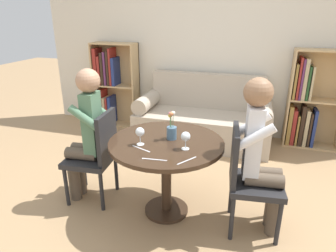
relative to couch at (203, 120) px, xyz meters
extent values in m
plane|color=tan|center=(0.00, -1.73, -0.31)|extent=(16.00, 16.00, 0.00)
cube|color=silver|center=(0.00, 0.42, 1.04)|extent=(5.20, 0.05, 2.70)
cylinder|color=#382619|center=(0.00, -1.73, 0.38)|extent=(0.99, 0.99, 0.03)
cylinder|color=#382619|center=(0.00, -1.73, 0.04)|extent=(0.09, 0.09, 0.65)
cylinder|color=#382619|center=(0.00, -1.73, -0.30)|extent=(0.40, 0.40, 0.03)
cube|color=#B7A893|center=(0.00, -0.05, -0.10)|extent=(1.84, 0.80, 0.42)
cube|color=#B7A893|center=(0.00, 0.27, 0.36)|extent=(1.62, 0.16, 0.50)
cylinder|color=#B7A893|center=(-0.81, -0.05, 0.22)|extent=(0.22, 0.72, 0.22)
cylinder|color=#B7A893|center=(0.81, -0.05, 0.22)|extent=(0.22, 0.72, 0.22)
cube|color=tan|center=(-1.45, 0.37, 0.34)|extent=(0.70, 0.02, 1.31)
cube|color=tan|center=(-1.79, 0.24, 0.34)|extent=(0.02, 0.28, 1.31)
cube|color=tan|center=(-1.11, 0.24, 0.34)|extent=(0.02, 0.28, 1.31)
cube|color=tan|center=(-1.45, 0.24, -0.30)|extent=(0.66, 0.28, 0.02)
cube|color=tan|center=(-1.45, 0.24, 0.34)|extent=(0.66, 0.28, 0.02)
cube|color=tan|center=(-1.45, 0.24, 0.99)|extent=(0.66, 0.28, 0.02)
cube|color=#234723|center=(-1.75, 0.23, -0.03)|extent=(0.03, 0.23, 0.51)
cube|color=maroon|center=(-1.69, 0.23, -0.01)|extent=(0.05, 0.23, 0.55)
cube|color=tan|center=(-1.64, 0.23, -0.07)|extent=(0.04, 0.23, 0.43)
cube|color=maroon|center=(-1.59, 0.23, -0.07)|extent=(0.03, 0.23, 0.43)
cube|color=navy|center=(-1.54, 0.23, -0.06)|extent=(0.05, 0.23, 0.45)
cube|color=maroon|center=(-1.74, 0.23, 0.63)|extent=(0.05, 0.23, 0.55)
cube|color=maroon|center=(-1.68, 0.23, 0.58)|extent=(0.04, 0.23, 0.44)
cube|color=#332319|center=(-1.62, 0.23, 0.60)|extent=(0.04, 0.23, 0.50)
cube|color=#602D5B|center=(-1.58, 0.23, 0.61)|extent=(0.03, 0.23, 0.51)
cube|color=#332319|center=(-1.53, 0.23, 0.62)|extent=(0.04, 0.23, 0.52)
cube|color=maroon|center=(-1.48, 0.23, 0.64)|extent=(0.03, 0.23, 0.57)
cube|color=navy|center=(-1.44, 0.23, 0.57)|extent=(0.05, 0.23, 0.43)
cube|color=tan|center=(1.45, 0.37, 0.34)|extent=(0.70, 0.02, 1.31)
cube|color=tan|center=(1.11, 0.24, 0.34)|extent=(0.02, 0.28, 1.31)
cube|color=tan|center=(1.45, 0.24, -0.30)|extent=(0.66, 0.28, 0.02)
cube|color=tan|center=(1.45, 0.24, 0.34)|extent=(0.66, 0.28, 0.02)
cube|color=tan|center=(1.45, 0.24, 0.99)|extent=(0.66, 0.28, 0.02)
cube|color=olive|center=(1.16, 0.23, -0.02)|extent=(0.05, 0.23, 0.54)
cube|color=maroon|center=(1.22, 0.23, -0.04)|extent=(0.05, 0.23, 0.49)
cube|color=olive|center=(1.27, 0.23, -0.08)|extent=(0.03, 0.23, 0.42)
cube|color=#332319|center=(1.32, 0.23, -0.01)|extent=(0.05, 0.23, 0.56)
cube|color=tan|center=(1.38, 0.23, -0.04)|extent=(0.05, 0.23, 0.50)
cube|color=#332319|center=(1.42, 0.23, -0.05)|extent=(0.03, 0.23, 0.47)
cube|color=navy|center=(1.47, 0.23, -0.03)|extent=(0.04, 0.23, 0.51)
cube|color=olive|center=(1.15, 0.23, 0.58)|extent=(0.03, 0.23, 0.46)
cube|color=maroon|center=(1.19, 0.23, 0.62)|extent=(0.03, 0.23, 0.54)
cube|color=#602D5B|center=(1.23, 0.23, 0.62)|extent=(0.03, 0.23, 0.52)
cube|color=tan|center=(1.27, 0.23, 0.62)|extent=(0.04, 0.23, 0.53)
cube|color=#234723|center=(1.31, 0.23, 0.57)|extent=(0.03, 0.23, 0.43)
cube|color=tan|center=(1.35, 0.23, 0.57)|extent=(0.03, 0.23, 0.44)
cylinder|color=#232326|center=(-0.96, -1.56, -0.11)|extent=(0.04, 0.04, 0.40)
cylinder|color=#232326|center=(-0.93, -1.92, -0.11)|extent=(0.04, 0.04, 0.40)
cylinder|color=#232326|center=(-0.60, -1.53, -0.11)|extent=(0.04, 0.04, 0.40)
cylinder|color=#232326|center=(-0.57, -1.89, -0.11)|extent=(0.04, 0.04, 0.40)
cube|color=#232326|center=(-0.77, -1.73, 0.11)|extent=(0.45, 0.45, 0.05)
cube|color=#232326|center=(-0.58, -1.71, 0.36)|extent=(0.07, 0.38, 0.45)
cylinder|color=#232326|center=(0.96, -1.89, -0.11)|extent=(0.04, 0.04, 0.40)
cylinder|color=#232326|center=(0.92, -1.53, -0.11)|extent=(0.04, 0.04, 0.40)
cylinder|color=#232326|center=(0.61, -1.93, -0.11)|extent=(0.04, 0.04, 0.40)
cylinder|color=#232326|center=(0.57, -1.58, -0.11)|extent=(0.04, 0.04, 0.40)
cube|color=#232326|center=(0.77, -1.73, 0.11)|extent=(0.47, 0.47, 0.05)
cube|color=#232326|center=(0.58, -1.75, 0.36)|extent=(0.08, 0.38, 0.45)
cylinder|color=brown|center=(-0.93, -1.69, -0.09)|extent=(0.11, 0.11, 0.45)
cylinder|color=brown|center=(-0.92, -1.80, -0.09)|extent=(0.11, 0.11, 0.45)
cylinder|color=brown|center=(-0.82, -1.68, 0.19)|extent=(0.31, 0.13, 0.11)
cylinder|color=brown|center=(-0.81, -1.79, 0.19)|extent=(0.31, 0.13, 0.11)
cube|color=#517A5B|center=(-0.71, -1.73, 0.48)|extent=(0.14, 0.21, 0.58)
cylinder|color=#517A5B|center=(-0.72, -1.59, 0.58)|extent=(0.29, 0.09, 0.23)
cylinder|color=#517A5B|center=(-0.69, -1.86, 0.58)|extent=(0.29, 0.09, 0.23)
sphere|color=tan|center=(-0.71, -1.73, 0.88)|extent=(0.21, 0.21, 0.21)
cylinder|color=brown|center=(0.93, -1.76, -0.09)|extent=(0.11, 0.11, 0.45)
cylinder|color=brown|center=(0.92, -1.65, -0.09)|extent=(0.11, 0.11, 0.45)
cylinder|color=brown|center=(0.82, -1.77, 0.19)|extent=(0.31, 0.14, 0.11)
cylinder|color=brown|center=(0.81, -1.66, 0.19)|extent=(0.31, 0.14, 0.11)
cube|color=white|center=(0.71, -1.73, 0.48)|extent=(0.14, 0.21, 0.58)
cylinder|color=white|center=(0.72, -1.87, 0.58)|extent=(0.29, 0.10, 0.23)
cylinder|color=white|center=(0.69, -1.60, 0.58)|extent=(0.29, 0.10, 0.23)
sphere|color=#936B4C|center=(0.71, -1.73, 0.88)|extent=(0.22, 0.22, 0.22)
cylinder|color=white|center=(-0.18, -1.86, 0.40)|extent=(0.06, 0.06, 0.00)
cylinder|color=white|center=(-0.18, -1.86, 0.45)|extent=(0.01, 0.01, 0.08)
sphere|color=white|center=(-0.18, -1.86, 0.51)|extent=(0.08, 0.08, 0.08)
sphere|color=beige|center=(-0.18, -1.86, 0.51)|extent=(0.05, 0.05, 0.05)
cylinder|color=white|center=(0.19, -1.83, 0.40)|extent=(0.06, 0.06, 0.00)
cylinder|color=white|center=(0.19, -1.83, 0.44)|extent=(0.01, 0.01, 0.07)
sphere|color=white|center=(0.19, -1.83, 0.51)|extent=(0.08, 0.08, 0.08)
sphere|color=maroon|center=(0.19, -1.83, 0.50)|extent=(0.06, 0.06, 0.06)
cylinder|color=slate|center=(0.03, -1.67, 0.46)|extent=(0.09, 0.09, 0.11)
cylinder|color=#4C7A42|center=(0.04, -1.67, 0.57)|extent=(0.01, 0.00, 0.13)
sphere|color=silver|center=(0.04, -1.67, 0.64)|extent=(0.04, 0.04, 0.04)
cylinder|color=#4C7A42|center=(0.02, -1.67, 0.56)|extent=(0.00, 0.01, 0.11)
sphere|color=#EACC4C|center=(0.02, -1.67, 0.62)|extent=(0.04, 0.04, 0.04)
cylinder|color=#4C7A42|center=(0.02, -1.67, 0.57)|extent=(0.00, 0.01, 0.12)
sphere|color=#D16684|center=(0.02, -1.67, 0.63)|extent=(0.04, 0.04, 0.04)
cylinder|color=#4C7A42|center=(0.03, -1.69, 0.57)|extent=(0.01, 0.01, 0.13)
sphere|color=#E07F4C|center=(0.03, -1.69, 0.64)|extent=(0.04, 0.04, 0.04)
cube|color=silver|center=(0.25, -2.03, 0.40)|extent=(0.11, 0.17, 0.00)
cube|color=silver|center=(0.02, -2.08, 0.40)|extent=(0.19, 0.03, 0.00)
cube|color=silver|center=(-0.15, -1.94, 0.40)|extent=(0.18, 0.08, 0.00)
camera|label=1|loc=(0.70, -3.96, 1.43)|focal=32.00mm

